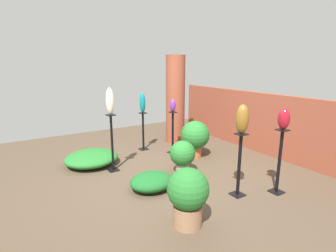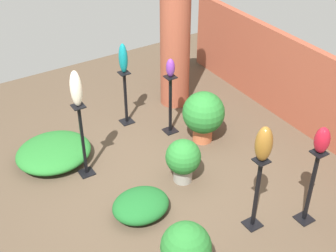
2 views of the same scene
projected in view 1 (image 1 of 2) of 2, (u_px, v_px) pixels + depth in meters
name	position (u px, v px, depth m)	size (l,w,h in m)	color
ground_plane	(167.00, 176.00, 4.86)	(8.00, 8.00, 0.00)	#4C3D2D
brick_wall_back	(263.00, 123.00, 6.03)	(5.60, 0.12, 1.39)	brown
brick_pillar	(175.00, 100.00, 6.74)	(0.49, 0.49, 2.24)	brown
pedestal_violet	(173.00, 135.00, 6.02)	(0.20, 0.20, 0.97)	black
pedestal_ivory	(112.00, 146.00, 5.00)	(0.20, 0.20, 1.11)	black
pedestal_bronze	(239.00, 168.00, 4.06)	(0.20, 0.20, 1.01)	black
pedestal_teal	(143.00, 133.00, 6.28)	(0.20, 0.20, 0.90)	black
pedestal_ruby	(279.00, 165.00, 4.14)	(0.20, 0.20, 1.05)	black
art_vase_violet	(173.00, 106.00, 5.86)	(0.13, 0.13, 0.29)	#6B2D8C
art_vase_ivory	(110.00, 101.00, 4.80)	(0.14, 0.15, 0.50)	beige
art_vase_bronze	(242.00, 119.00, 3.88)	(0.19, 0.19, 0.44)	brown
art_vase_teal	(143.00, 103.00, 6.11)	(0.15, 0.13, 0.48)	#0F727A
art_vase_ruby	(284.00, 119.00, 3.97)	(0.18, 0.17, 0.33)	maroon
potted_plant_walkway_edge	(188.00, 194.00, 3.29)	(0.54, 0.54, 0.78)	#936B4C
potted_plant_mid_right	(195.00, 136.00, 5.78)	(0.63, 0.63, 0.81)	#B25B38
potted_plant_mid_left	(183.00, 155.00, 4.90)	(0.48, 0.48, 0.64)	gray
foliage_bed_east	(152.00, 181.00, 4.33)	(0.63, 0.73, 0.27)	#195923
foliage_bed_west	(92.00, 158.00, 5.37)	(0.99, 1.08, 0.29)	#236B28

